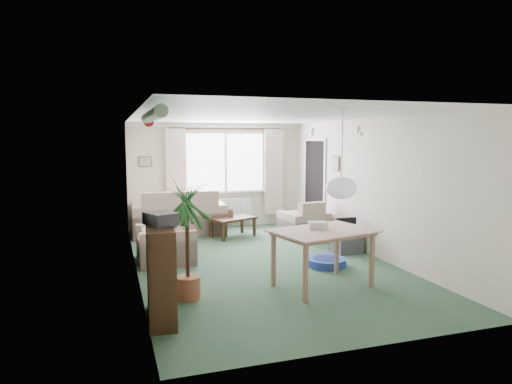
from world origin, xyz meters
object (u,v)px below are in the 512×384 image
object	(u,v)px
bookshelf	(161,273)
coffee_table	(233,227)
tv_cube	(346,239)
dining_table	(323,259)
sofa	(179,212)
armchair_left	(165,236)
pet_bed	(326,262)
houseplant	(187,239)
armchair_corner	(304,219)

from	to	relation	value
bookshelf	coffee_table	bearing A→B (deg)	67.75
tv_cube	dining_table	bearing A→B (deg)	-126.29
sofa	armchair_left	size ratio (longest dim) A/B	2.03
pet_bed	tv_cube	bearing A→B (deg)	44.33
dining_table	tv_cube	bearing A→B (deg)	52.28
houseplant	dining_table	distance (m)	1.90
armchair_corner	pet_bed	distance (m)	2.22
armchair_left	houseplant	world-z (taller)	houseplant
armchair_corner	bookshelf	size ratio (longest dim) A/B	0.79
armchair_left	pet_bed	bearing A→B (deg)	65.74
dining_table	coffee_table	bearing A→B (deg)	95.63
sofa	bookshelf	bearing A→B (deg)	81.65
bookshelf	armchair_corner	bearing A→B (deg)	50.18
coffee_table	houseplant	bearing A→B (deg)	-113.89
armchair_corner	houseplant	size ratio (longest dim) A/B	0.54
coffee_table	bookshelf	size ratio (longest dim) A/B	0.85
bookshelf	armchair_left	bearing A→B (deg)	85.57
armchair_left	pet_bed	xyz separation A→B (m)	(2.44, -1.08, -0.36)
sofa	armchair_corner	world-z (taller)	sofa
pet_bed	armchair_corner	bearing A→B (deg)	75.84
coffee_table	houseplant	distance (m)	3.78
houseplant	dining_table	size ratio (longest dim) A/B	1.26
armchair_left	bookshelf	world-z (taller)	bookshelf
armchair_left	sofa	bearing A→B (deg)	165.82
armchair_corner	bookshelf	distance (m)	4.85
armchair_corner	armchair_left	world-z (taller)	armchair_left
pet_bed	dining_table	bearing A→B (deg)	-119.65
pet_bed	houseplant	bearing A→B (deg)	-160.78
armchair_left	dining_table	world-z (taller)	armchair_left
armchair_corner	armchair_left	bearing A→B (deg)	12.93
armchair_corner	dining_table	xyz separation A→B (m)	(-1.06, -3.04, 0.01)
sofa	pet_bed	xyz separation A→B (m)	(1.90, -3.25, -0.42)
bookshelf	dining_table	distance (m)	2.32
armchair_corner	houseplant	xyz separation A→B (m)	(-2.92, -2.96, 0.40)
armchair_corner	houseplant	distance (m)	4.17
sofa	coffee_table	xyz separation A→B (m)	(1.04, -0.66, -0.28)
dining_table	pet_bed	distance (m)	1.10
bookshelf	dining_table	bearing A→B (deg)	15.62
bookshelf	sofa	bearing A→B (deg)	82.70
armchair_corner	armchair_left	size ratio (longest dim) A/B	0.90
armchair_corner	pet_bed	xyz separation A→B (m)	(-0.54, -2.13, -0.32)
armchair_corner	tv_cube	bearing A→B (deg)	92.80
sofa	armchair_corner	distance (m)	2.69
coffee_table	tv_cube	size ratio (longest dim) A/B	1.84
houseplant	tv_cube	distance (m)	3.56
coffee_table	armchair_corner	bearing A→B (deg)	-18.10
bookshelf	dining_table	size ratio (longest dim) A/B	0.87
pet_bed	armchair_left	bearing A→B (deg)	156.02
sofa	coffee_table	distance (m)	1.26
armchair_left	bookshelf	xyz separation A→B (m)	(-0.34, -2.49, 0.12)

